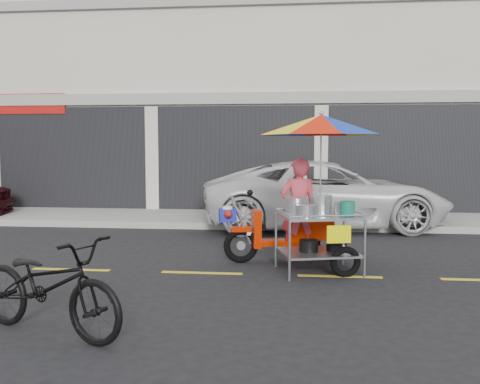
# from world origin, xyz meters

# --- Properties ---
(ground) EXTENTS (90.00, 90.00, 0.00)m
(ground) POSITION_xyz_m (0.00, 0.00, 0.00)
(ground) COLOR black
(sidewalk) EXTENTS (45.00, 3.00, 0.15)m
(sidewalk) POSITION_xyz_m (0.00, 5.50, 0.07)
(sidewalk) COLOR gray
(sidewalk) RESTS_ON ground
(shophouse_block) EXTENTS (36.00, 8.11, 10.40)m
(shophouse_block) POSITION_xyz_m (2.82, 10.59, 4.24)
(shophouse_block) COLOR beige
(shophouse_block) RESTS_ON ground
(centerline) EXTENTS (42.00, 0.10, 0.01)m
(centerline) POSITION_xyz_m (0.00, 0.00, 0.00)
(centerline) COLOR gold
(centerline) RESTS_ON ground
(white_pickup) EXTENTS (5.80, 3.31, 1.53)m
(white_pickup) POSITION_xyz_m (0.02, 4.52, 0.76)
(white_pickup) COLOR silver
(white_pickup) RESTS_ON ground
(near_bicycle) EXTENTS (2.01, 1.32, 1.00)m
(near_bicycle) POSITION_xyz_m (-3.06, -2.68, 0.50)
(near_bicycle) COLOR black
(near_bicycle) RESTS_ON ground
(food_vendor_rig) EXTENTS (2.70, 2.22, 2.38)m
(food_vendor_rig) POSITION_xyz_m (-0.41, 0.56, 1.50)
(food_vendor_rig) COLOR black
(food_vendor_rig) RESTS_ON ground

